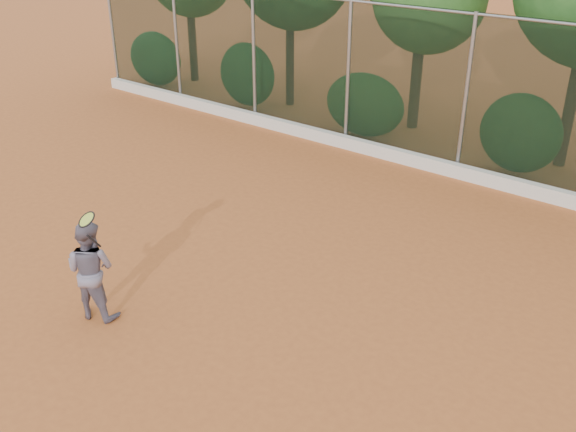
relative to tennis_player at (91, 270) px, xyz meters
The scene contains 5 objects.
ground 2.32m from the tennis_player, 37.98° to the left, with size 80.00×80.00×0.00m, color #B25D2A.
concrete_curb 8.37m from the tennis_player, 78.07° to the left, with size 24.00×0.20×0.30m, color silver.
tennis_player is the anchor object (origin of this frame).
chainlink_fence 8.59m from the tennis_player, 78.32° to the left, with size 24.09×0.09×3.50m.
tennis_racket 0.92m from the tennis_player, 20.57° to the right, with size 0.31×0.30×0.56m.
Camera 1 is at (5.40, -5.70, 5.50)m, focal length 40.00 mm.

